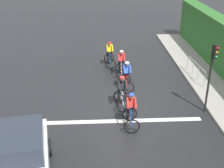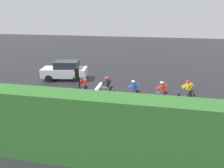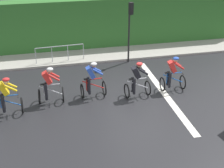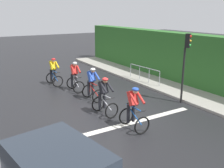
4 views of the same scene
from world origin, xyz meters
The scene contains 11 objects.
ground_plane centered at (0.00, 0.00, 0.00)m, with size 80.00×80.00×0.00m, color black.
sidewalk_kerb centered at (5.46, 2.00, 0.06)m, with size 2.80×21.27×0.12m, color #9E998E.
road_marking_stop_line centered at (0.00, -1.32, 0.00)m, with size 7.00×0.30×0.01m, color silver.
cyclist_lead centered at (-0.36, 5.59, 0.80)m, with size 0.74×1.12×1.66m.
cyclist_second centered at (0.27, 3.86, 0.80)m, with size 0.72×1.11×1.66m.
cyclist_mid centered at (0.40, 1.97, 0.80)m, with size 0.74×1.12×1.66m.
cyclist_fourth centered at (-0.02, 0.02, 0.80)m, with size 0.77×1.13×1.66m.
cyclist_trailing centered at (0.22, -1.77, 0.80)m, with size 0.69×1.09×1.66m.
car_white centered at (-3.70, -4.88, 0.87)m, with size 2.38×4.32×1.76m.
traffic_light_near_crossing centered at (3.93, -0.70, 2.22)m, with size 0.27×0.30×3.34m.
pedestrian_railing_kerbside centered at (4.56, 3.11, 0.75)m, with size 0.22×2.69×1.03m.
Camera 1 is at (-1.17, -13.00, 7.22)m, focal length 48.57 mm.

